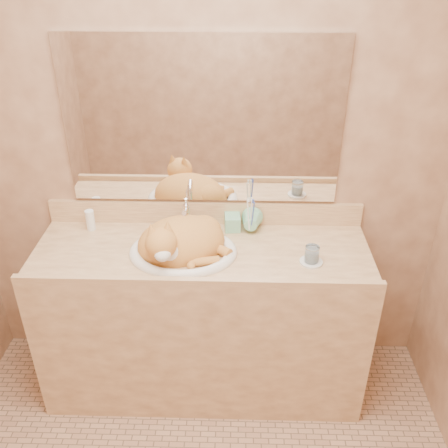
{
  "coord_description": "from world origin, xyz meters",
  "views": [
    {
      "loc": [
        0.16,
        -1.24,
        2.16
      ],
      "look_at": [
        0.11,
        0.7,
        1.01
      ],
      "focal_mm": 40.0,
      "sensor_mm": 36.0,
      "label": 1
    }
  ],
  "objects_px": {
    "sink_basin": "(183,239)",
    "toothbrush_cup": "(250,227)",
    "soap_dispenser": "(233,219)",
    "water_glass": "(312,254)",
    "cat": "(180,240)",
    "vanity_counter": "(203,319)"
  },
  "relations": [
    {
      "from": "cat",
      "to": "toothbrush_cup",
      "type": "bearing_deg",
      "value": 4.78
    },
    {
      "from": "toothbrush_cup",
      "to": "vanity_counter",
      "type": "bearing_deg",
      "value": -147.93
    },
    {
      "from": "cat",
      "to": "toothbrush_cup",
      "type": "xyz_separation_m",
      "value": [
        0.33,
        0.16,
        -0.02
      ]
    },
    {
      "from": "sink_basin",
      "to": "soap_dispenser",
      "type": "bearing_deg",
      "value": 47.23
    },
    {
      "from": "sink_basin",
      "to": "toothbrush_cup",
      "type": "distance_m",
      "value": 0.36
    },
    {
      "from": "sink_basin",
      "to": "soap_dispenser",
      "type": "xyz_separation_m",
      "value": [
        0.23,
        0.18,
        0.01
      ]
    },
    {
      "from": "soap_dispenser",
      "to": "sink_basin",
      "type": "bearing_deg",
      "value": -145.9
    },
    {
      "from": "soap_dispenser",
      "to": "toothbrush_cup",
      "type": "xyz_separation_m",
      "value": [
        0.09,
        -0.02,
        -0.04
      ]
    },
    {
      "from": "soap_dispenser",
      "to": "toothbrush_cup",
      "type": "distance_m",
      "value": 0.09
    },
    {
      "from": "soap_dispenser",
      "to": "water_glass",
      "type": "bearing_deg",
      "value": -38.06
    },
    {
      "from": "soap_dispenser",
      "to": "water_glass",
      "type": "relative_size",
      "value": 2.25
    },
    {
      "from": "toothbrush_cup",
      "to": "cat",
      "type": "bearing_deg",
      "value": -154.4
    },
    {
      "from": "soap_dispenser",
      "to": "cat",
      "type": "bearing_deg",
      "value": -148.58
    },
    {
      "from": "soap_dispenser",
      "to": "water_glass",
      "type": "xyz_separation_m",
      "value": [
        0.36,
        -0.24,
        -0.04
      ]
    },
    {
      "from": "water_glass",
      "to": "cat",
      "type": "bearing_deg",
      "value": 173.44
    },
    {
      "from": "sink_basin",
      "to": "toothbrush_cup",
      "type": "relative_size",
      "value": 4.54
    },
    {
      "from": "sink_basin",
      "to": "cat",
      "type": "height_order",
      "value": "cat"
    },
    {
      "from": "cat",
      "to": "sink_basin",
      "type": "bearing_deg",
      "value": -44.0
    },
    {
      "from": "toothbrush_cup",
      "to": "sink_basin",
      "type": "bearing_deg",
      "value": -152.45
    },
    {
      "from": "sink_basin",
      "to": "toothbrush_cup",
      "type": "height_order",
      "value": "sink_basin"
    },
    {
      "from": "vanity_counter",
      "to": "soap_dispenser",
      "type": "relative_size",
      "value": 9.3
    },
    {
      "from": "vanity_counter",
      "to": "water_glass",
      "type": "height_order",
      "value": "water_glass"
    }
  ]
}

